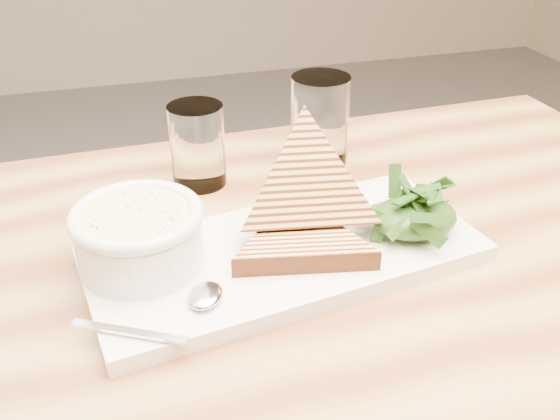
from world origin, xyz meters
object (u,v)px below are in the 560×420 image
object	(u,v)px
table_top	(274,310)
glass_far	(320,120)
glass_near	(197,145)
soup_bowl	(140,243)
platter	(285,254)

from	to	relation	value
table_top	glass_far	bearing A→B (deg)	62.40
glass_near	glass_far	bearing A→B (deg)	6.39
glass_near	glass_far	xyz separation A→B (m)	(0.17, 0.02, 0.01)
glass_far	table_top	bearing A→B (deg)	-117.60
table_top	glass_far	size ratio (longest dim) A/B	9.79
soup_bowl	glass_near	xyz separation A→B (m)	(0.09, 0.18, 0.01)
table_top	soup_bowl	distance (m)	0.15
platter	glass_far	world-z (taller)	glass_far
soup_bowl	glass_far	distance (m)	0.32
platter	soup_bowl	bearing A→B (deg)	174.72
platter	glass_near	distance (m)	0.21
platter	glass_near	world-z (taller)	glass_near
table_top	glass_near	world-z (taller)	glass_near
table_top	glass_far	xyz separation A→B (m)	(0.14, 0.26, 0.08)
glass_near	table_top	bearing A→B (deg)	-83.28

